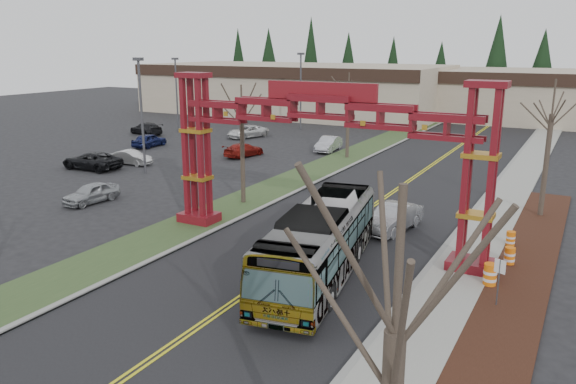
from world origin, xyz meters
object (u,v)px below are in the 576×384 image
Objects in this scene: parked_car_near_b at (131,158)px; barrel_south at (490,276)px; light_pole_mid at (176,90)px; light_pole_near at (141,108)px; street_sign at (499,273)px; parked_car_far_a at (329,144)px; parked_car_near_a at (91,193)px; bare_tree_median_mid at (242,116)px; parked_car_far_c at (146,129)px; bare_tree_right_far at (552,115)px; gateway_arch at (320,134)px; barrel_north at (510,239)px; parked_car_near_c at (92,160)px; parked_car_far_b at (247,132)px; light_pole_far at (301,86)px; transit_bus at (320,243)px; silver_sedan at (393,218)px; parked_car_mid_b at (149,140)px; barrel_mid at (509,257)px; bare_tree_right_near at (395,334)px; bare_tree_median_far at (349,96)px; parked_car_mid_a at (244,150)px; retail_building_west at (296,89)px.

parked_car_near_b is 35.09m from barrel_south.
light_pole_mid is (-8.72, 17.18, 4.56)m from parked_car_near_b.
light_pole_near is 32.60m from street_sign.
parked_car_far_a is at bearing 60.47° from light_pole_near.
parked_car_near_a is 0.50× the size of bare_tree_median_mid.
bare_tree_right_far is at bearing 89.83° from parked_car_far_c.
gateway_arch is 11.17m from street_sign.
bare_tree_median_mid reaches higher than barrel_north.
parked_car_near_c is at bearing 141.97° from parked_car_near_a.
gateway_arch is 37.14m from parked_car_far_b.
parked_car_far_c is at bearing -126.81° from light_pole_mid.
gateway_arch is at bearing -118.24° from parked_car_near_b.
light_pole_mid is at bearing 23.03° from parked_car_near_b.
bare_tree_median_mid is 34.43m from light_pole_far.
transit_bus is 41.14m from parked_car_far_b.
bare_tree_median_mid is 3.81× the size of street_sign.
gateway_arch is at bearing -115.39° from silver_sedan.
light_pole_mid is (-15.45, 27.98, 4.51)m from parked_car_near_a.
barrel_mid is (38.12, -16.87, -0.25)m from parked_car_mid_b.
light_pole_mid is (-24.56, 23.10, -0.70)m from bare_tree_median_mid.
parked_car_mid_b is at bearing -164.68° from parked_car_far_a.
parked_car_near_c is 19.54m from parked_car_far_c.
transit_bus is at bearing -63.81° from gateway_arch.
bare_tree_right_near is 1.00× the size of bare_tree_right_far.
parked_car_far_a is 0.53× the size of bare_tree_right_far.
light_pole_mid is 4.31× the size of street_sign.
parked_car_near_c reaches higher than parked_car_far_b.
bare_tree_median_mid is 12.94m from light_pole_near.
bare_tree_median_far reaches higher than barrel_mid.
light_pole_mid is (-15.57, 9.19, 4.54)m from parked_car_mid_a.
parked_car_mid_a is 0.53× the size of bare_tree_right_far.
transit_bus is at bearing 140.65° from parked_car_mid_b.
parked_car_far_a is (6.10, 25.25, 0.07)m from parked_car_near_a.
transit_bus is 19.51m from parked_car_near_a.
parked_car_far_b is 12.57m from parked_car_far_c.
gateway_arch is 1.51× the size of transit_bus.
light_pole_mid reaches higher than parked_car_far_a.
parked_car_far_b reaches higher than barrel_south.
bare_tree_median_mid is 0.84× the size of light_pole_near.
parked_car_near_a is 18.78m from parked_car_mid_a.
gateway_arch reaches higher than silver_sedan.
light_pole_far reaches higher than parked_car_mid_a.
parked_car_far_b is 4.58× the size of barrel_south.
retail_building_west reaches higher than parked_car_near_c.
light_pole_near is at bearing -63.92° from parked_car_far_b.
bare_tree_median_mid is at bearing -69.04° from light_pole_far.
gateway_arch reaches higher than parked_car_near_c.
bare_tree_median_far is at bearing 113.57° from bare_tree_right_near.
parked_car_near_a is 0.42× the size of light_pole_near.
parked_car_far_a is at bearing 103.77° from transit_bus.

